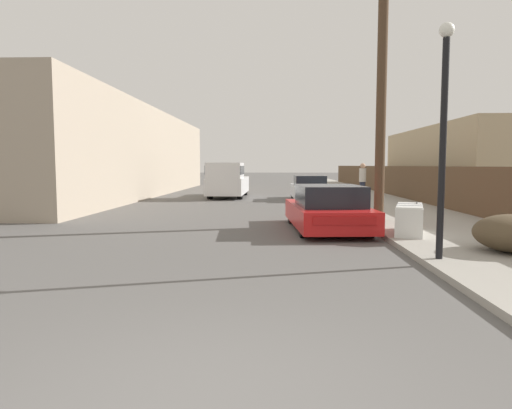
{
  "coord_description": "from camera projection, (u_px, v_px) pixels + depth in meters",
  "views": [
    {
      "loc": [
        0.53,
        -3.14,
        1.8
      ],
      "look_at": [
        -0.03,
        11.13,
        0.57
      ],
      "focal_mm": 32.0,
      "sensor_mm": 36.0,
      "label": 1
    }
  ],
  "objects": [
    {
      "name": "car_parked_mid",
      "position": [
        309.0,
        188.0,
        23.9
      ],
      "size": [
        1.84,
        4.09,
        1.27
      ],
      "rotation": [
        0.0,
        0.0,
        0.02
      ],
      "color": "silver",
      "rests_on": "ground"
    },
    {
      "name": "parked_sports_car_red",
      "position": [
        328.0,
        210.0,
        12.63
      ],
      "size": [
        2.2,
        4.58,
        1.26
      ],
      "rotation": [
        0.0,
        0.0,
        0.07
      ],
      "color": "red",
      "rests_on": "ground"
    },
    {
      "name": "pedestrian",
      "position": [
        363.0,
        180.0,
        22.76
      ],
      "size": [
        0.34,
        0.34,
        1.79
      ],
      "color": "#282D42",
      "rests_on": "sidewalk_curb"
    },
    {
      "name": "building_right_house",
      "position": [
        472.0,
        162.0,
        26.1
      ],
      "size": [
        6.0,
        14.81,
        3.94
      ],
      "primitive_type": "cube",
      "color": "tan",
      "rests_on": "ground"
    },
    {
      "name": "building_left_block",
      "position": [
        106.0,
        153.0,
        27.64
      ],
      "size": [
        7.0,
        27.36,
        5.04
      ],
      "primitive_type": "cube",
      "color": "tan",
      "rests_on": "ground"
    },
    {
      "name": "street_lamp",
      "position": [
        444.0,
        122.0,
        8.02
      ],
      "size": [
        0.26,
        0.26,
        4.15
      ],
      "color": "black",
      "rests_on": "sidewalk_curb"
    },
    {
      "name": "discarded_fridge",
      "position": [
        409.0,
        219.0,
        11.23
      ],
      "size": [
        1.09,
        1.83,
        0.74
      ],
      "rotation": [
        0.0,
        0.0,
        -0.29
      ],
      "color": "silver",
      "rests_on": "sidewalk_curb"
    },
    {
      "name": "pickup_truck",
      "position": [
        227.0,
        180.0,
        25.3
      ],
      "size": [
        2.0,
        5.46,
        1.93
      ],
      "rotation": [
        0.0,
        0.0,
        3.13
      ],
      "color": "silver",
      "rests_on": "ground"
    },
    {
      "name": "sidewalk_curb",
      "position": [
        356.0,
        195.0,
        26.48
      ],
      "size": [
        4.2,
        63.0,
        0.12
      ],
      "primitive_type": "cube",
      "color": "#9E998E",
      "rests_on": "ground"
    },
    {
      "name": "wooden_fence",
      "position": [
        397.0,
        181.0,
        24.93
      ],
      "size": [
        0.08,
        45.04,
        1.64
      ],
      "primitive_type": "cube",
      "color": "brown",
      "rests_on": "sidewalk_curb"
    },
    {
      "name": "utility_pole",
      "position": [
        382.0,
        71.0,
        13.64
      ],
      "size": [
        1.8,
        0.3,
        8.76
      ],
      "color": "#4C3826",
      "rests_on": "sidewalk_curb"
    }
  ]
}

